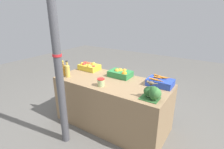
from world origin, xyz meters
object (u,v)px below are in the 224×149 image
(support_pole, at_px, (58,64))
(pickle_jar, at_px, (101,82))
(broccoli_pile, at_px, (153,93))
(juice_bottle_golden, at_px, (67,70))
(apple_crate, at_px, (89,66))
(sparrow_bird, at_px, (151,83))
(juice_bottle_amber, at_px, (63,70))
(orange_crate, at_px, (121,73))
(carrot_crate, at_px, (160,82))

(support_pole, bearing_deg, pickle_jar, 55.17)
(support_pole, distance_m, broccoli_pile, 1.17)
(support_pole, bearing_deg, juice_bottle_golden, 127.80)
(support_pole, relative_size, pickle_jar, 20.56)
(apple_crate, bearing_deg, sparrow_bird, -18.37)
(juice_bottle_golden, bearing_deg, juice_bottle_amber, 180.00)
(support_pole, xyz_separation_m, orange_crate, (0.35, 0.90, -0.32))
(carrot_crate, relative_size, juice_bottle_golden, 1.33)
(juice_bottle_golden, height_order, pickle_jar, juice_bottle_golden)
(support_pole, distance_m, juice_bottle_amber, 0.67)
(juice_bottle_amber, bearing_deg, orange_crate, 30.33)
(juice_bottle_golden, bearing_deg, broccoli_pile, 1.11)
(orange_crate, xyz_separation_m, pickle_jar, (-0.04, -0.46, -0.00))
(apple_crate, distance_m, orange_crate, 0.65)
(apple_crate, bearing_deg, juice_bottle_golden, -94.37)
(carrot_crate, height_order, pickle_jar, carrot_crate)
(orange_crate, height_order, carrot_crate, orange_crate)
(juice_bottle_amber, xyz_separation_m, sparrow_bird, (1.44, 0.03, 0.09))
(broccoli_pile, xyz_separation_m, pickle_jar, (-0.73, -0.03, -0.03))
(support_pole, xyz_separation_m, sparrow_bird, (1.00, 0.46, -0.18))
(support_pole, height_order, pickle_jar, support_pole)
(juice_bottle_golden, distance_m, sparrow_bird, 1.34)
(support_pole, distance_m, apple_crate, 1.00)
(apple_crate, height_order, pickle_jar, apple_crate)
(broccoli_pile, height_order, juice_bottle_golden, juice_bottle_golden)
(orange_crate, bearing_deg, sparrow_bird, -33.48)
(broccoli_pile, distance_m, juice_bottle_amber, 1.47)
(juice_bottle_amber, relative_size, sparrow_bird, 1.81)
(juice_bottle_amber, distance_m, juice_bottle_golden, 0.10)
(carrot_crate, bearing_deg, broccoli_pile, -82.44)
(carrot_crate, bearing_deg, sparrow_bird, -87.06)
(pickle_jar, bearing_deg, sparrow_bird, 2.13)
(sparrow_bird, bearing_deg, apple_crate, -24.75)
(pickle_jar, bearing_deg, carrot_crate, 34.37)
(support_pole, relative_size, apple_crate, 6.42)
(apple_crate, height_order, juice_bottle_amber, juice_bottle_amber)
(broccoli_pile, relative_size, sparrow_bird, 1.79)
(broccoli_pile, bearing_deg, juice_bottle_amber, -178.97)
(apple_crate, height_order, carrot_crate, apple_crate)
(apple_crate, height_order, juice_bottle_golden, juice_bottle_golden)
(juice_bottle_amber, bearing_deg, carrot_crate, 18.05)
(broccoli_pile, distance_m, juice_bottle_golden, 1.38)
(carrot_crate, xyz_separation_m, juice_bottle_amber, (-1.42, -0.46, 0.05))
(sparrow_bird, bearing_deg, pickle_jar, -4.25)
(broccoli_pile, bearing_deg, support_pole, -155.84)
(support_pole, bearing_deg, apple_crate, 108.74)
(broccoli_pile, distance_m, pickle_jar, 0.73)
(apple_crate, xyz_separation_m, carrot_crate, (1.28, 0.00, -0.01))
(carrot_crate, distance_m, broccoli_pile, 0.44)
(broccoli_pile, xyz_separation_m, sparrow_bird, (-0.04, -0.00, 0.11))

